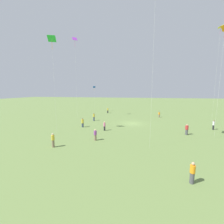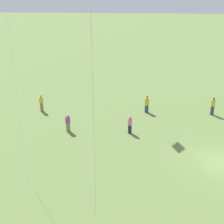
{
  "view_description": "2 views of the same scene",
  "coord_description": "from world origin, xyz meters",
  "px_view_note": "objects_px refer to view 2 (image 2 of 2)",
  "views": [
    {
      "loc": [
        32.24,
        2.11,
        7.1
      ],
      "look_at": [
        5.61,
        -3.34,
        3.21
      ],
      "focal_mm": 24.0,
      "sensor_mm": 36.0,
      "label": 1
    },
    {
      "loc": [
        6.81,
        20.08,
        12.17
      ],
      "look_at": [
        8.08,
        1.62,
        4.47
      ],
      "focal_mm": 50.0,
      "sensor_mm": 36.0,
      "label": 2
    }
  ],
  "objects_px": {
    "person_3": "(213,106)",
    "person_4": "(68,123)",
    "person_6": "(130,124)",
    "person_9": "(147,104)",
    "person_2": "(41,103)"
  },
  "relations": [
    {
      "from": "person_6",
      "to": "person_9",
      "type": "bearing_deg",
      "value": -76.94
    },
    {
      "from": "person_6",
      "to": "person_9",
      "type": "distance_m",
      "value": 5.1
    },
    {
      "from": "person_2",
      "to": "person_3",
      "type": "bearing_deg",
      "value": -91.68
    },
    {
      "from": "person_3",
      "to": "person_4",
      "type": "bearing_deg",
      "value": 107.63
    },
    {
      "from": "person_3",
      "to": "person_4",
      "type": "relative_size",
      "value": 1.11
    },
    {
      "from": "person_6",
      "to": "person_9",
      "type": "relative_size",
      "value": 0.93
    },
    {
      "from": "person_6",
      "to": "person_9",
      "type": "height_order",
      "value": "person_9"
    },
    {
      "from": "person_4",
      "to": "person_2",
      "type": "bearing_deg",
      "value": -124.96
    },
    {
      "from": "person_3",
      "to": "person_9",
      "type": "height_order",
      "value": "person_3"
    },
    {
      "from": "person_2",
      "to": "person_9",
      "type": "xyz_separation_m",
      "value": [
        -10.64,
        -0.46,
        -0.02
      ]
    },
    {
      "from": "person_4",
      "to": "person_6",
      "type": "relative_size",
      "value": 0.99
    },
    {
      "from": "person_3",
      "to": "person_9",
      "type": "bearing_deg",
      "value": 87.06
    },
    {
      "from": "person_3",
      "to": "person_4",
      "type": "distance_m",
      "value": 14.32
    },
    {
      "from": "person_3",
      "to": "person_4",
      "type": "xyz_separation_m",
      "value": [
        13.52,
        4.71,
        -0.1
      ]
    },
    {
      "from": "person_3",
      "to": "person_6",
      "type": "height_order",
      "value": "person_3"
    }
  ]
}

